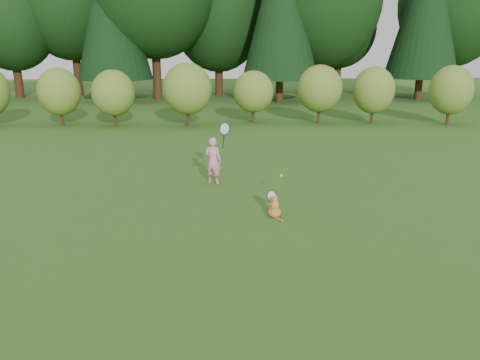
{
  "coord_description": "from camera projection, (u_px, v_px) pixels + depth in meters",
  "views": [
    {
      "loc": [
        -0.36,
        -8.91,
        3.41
      ],
      "look_at": [
        0.2,
        0.8,
        0.7
      ],
      "focal_mm": 35.0,
      "sensor_mm": 36.0,
      "label": 1
    }
  ],
  "objects": [
    {
      "name": "shrub_row",
      "position": [
        221.0,
        95.0,
        21.63
      ],
      "size": [
        28.0,
        3.0,
        2.8
      ],
      "primitive_type": null,
      "color": "#5B7825",
      "rests_on": "ground"
    },
    {
      "name": "child",
      "position": [
        213.0,
        159.0,
        12.25
      ],
      "size": [
        0.75,
        0.54,
        1.82
      ],
      "rotation": [
        0.0,
        0.0,
        2.75
      ],
      "color": "pink",
      "rests_on": "ground"
    },
    {
      "name": "cat",
      "position": [
        275.0,
        206.0,
        9.86
      ],
      "size": [
        0.32,
        0.63,
        0.64
      ],
      "rotation": [
        0.0,
        0.0,
        0.02
      ],
      "color": "#BE6424",
      "rests_on": "ground"
    },
    {
      "name": "tennis_ball",
      "position": [
        281.0,
        176.0,
        10.98
      ],
      "size": [
        0.08,
        0.08,
        0.08
      ],
      "color": "#BEE61B",
      "rests_on": "ground"
    },
    {
      "name": "ground",
      "position": [
        232.0,
        224.0,
        9.51
      ],
      "size": [
        100.0,
        100.0,
        0.0
      ],
      "primitive_type": "plane",
      "color": "#2F5518",
      "rests_on": "ground"
    }
  ]
}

